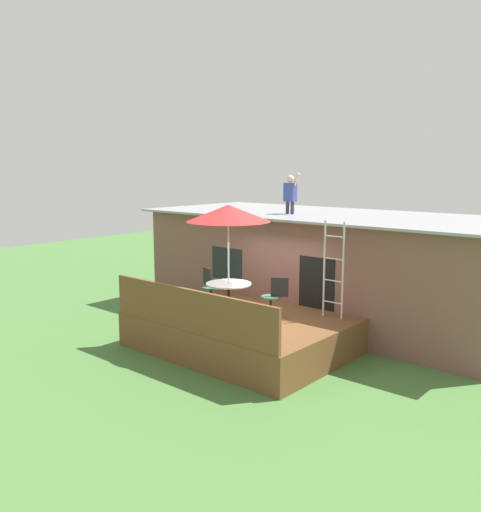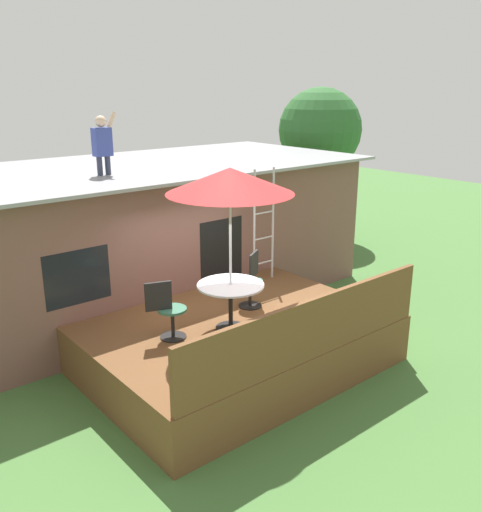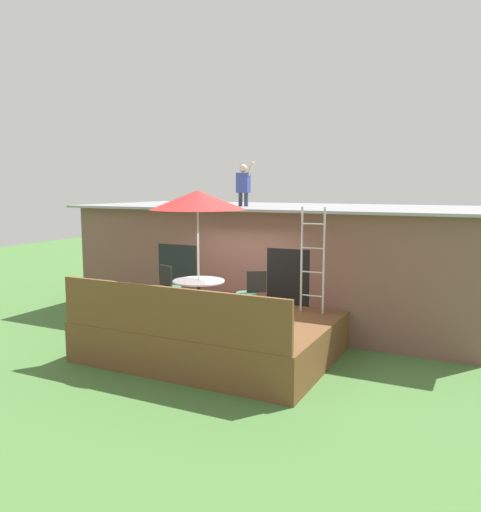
# 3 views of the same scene
# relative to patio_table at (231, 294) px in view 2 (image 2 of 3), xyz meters

# --- Properties ---
(ground_plane) EXTENTS (40.00, 40.00, 0.00)m
(ground_plane) POSITION_rel_patio_table_xyz_m (0.26, 0.20, -1.39)
(ground_plane) COLOR #477538
(house) EXTENTS (10.50, 4.50, 2.91)m
(house) POSITION_rel_patio_table_xyz_m (0.26, 3.80, 0.08)
(house) COLOR brown
(house) RESTS_ON ground
(deck) EXTENTS (4.73, 3.46, 0.80)m
(deck) POSITION_rel_patio_table_xyz_m (0.26, 0.20, -0.99)
(deck) COLOR brown
(deck) RESTS_ON ground
(deck_railing) EXTENTS (4.63, 0.08, 0.90)m
(deck_railing) POSITION_rel_patio_table_xyz_m (0.26, -1.48, -0.14)
(deck_railing) COLOR brown
(deck_railing) RESTS_ON deck
(patio_table) EXTENTS (1.04, 1.04, 0.74)m
(patio_table) POSITION_rel_patio_table_xyz_m (0.00, 0.00, 0.00)
(patio_table) COLOR black
(patio_table) RESTS_ON deck
(patio_umbrella) EXTENTS (1.90, 1.90, 2.54)m
(patio_umbrella) POSITION_rel_patio_table_xyz_m (0.00, -0.00, 1.76)
(patio_umbrella) COLOR silver
(patio_umbrella) RESTS_ON deck
(step_ladder) EXTENTS (0.52, 0.04, 2.20)m
(step_ladder) POSITION_rel_patio_table_xyz_m (1.92, 1.37, 0.51)
(step_ladder) COLOR silver
(step_ladder) RESTS_ON deck
(person_figure) EXTENTS (0.47, 0.20, 1.11)m
(person_figure) POSITION_rel_patio_table_xyz_m (-0.47, 3.04, 2.13)
(person_figure) COLOR #33384C
(person_figure) RESTS_ON house
(patio_chair_left) EXTENTS (0.60, 0.44, 0.92)m
(patio_chair_left) POSITION_rel_patio_table_xyz_m (-0.94, 0.34, -0.13)
(patio_chair_left) COLOR black
(patio_chair_left) RESTS_ON deck
(patio_chair_right) EXTENTS (0.57, 0.44, 0.92)m
(patio_chair_right) POSITION_rel_patio_table_xyz_m (0.89, 0.54, -0.13)
(patio_chair_right) COLOR black
(patio_chair_right) RESTS_ON deck
(backyard_tree) EXTENTS (2.44, 2.44, 4.43)m
(backyard_tree) POSITION_rel_patio_table_xyz_m (7.42, 5.00, 1.78)
(backyard_tree) COLOR brown
(backyard_tree) RESTS_ON ground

